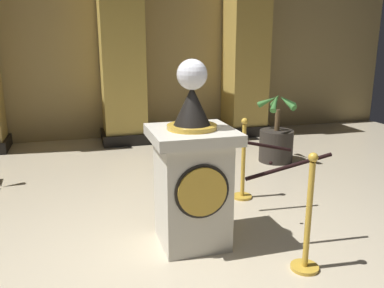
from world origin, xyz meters
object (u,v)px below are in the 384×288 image
at_px(pedestal_clock, 192,174).
at_px(stanchion_near, 307,230).
at_px(potted_palm_right, 276,141).
at_px(stanchion_far, 243,171).

xyz_separation_m(pedestal_clock, stanchion_near, (0.79, -0.73, -0.33)).
bearing_deg(potted_palm_right, stanchion_far, -131.30).
bearing_deg(stanchion_near, stanchion_far, 85.67).
xyz_separation_m(pedestal_clock, potted_palm_right, (2.05, 2.20, -0.36)).
distance_m(pedestal_clock, potted_palm_right, 3.02).
bearing_deg(potted_palm_right, pedestal_clock, -132.99).
bearing_deg(stanchion_near, potted_palm_right, 66.69).
relative_size(pedestal_clock, stanchion_near, 1.68).
distance_m(pedestal_clock, stanchion_far, 1.33).
relative_size(pedestal_clock, potted_palm_right, 1.55).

